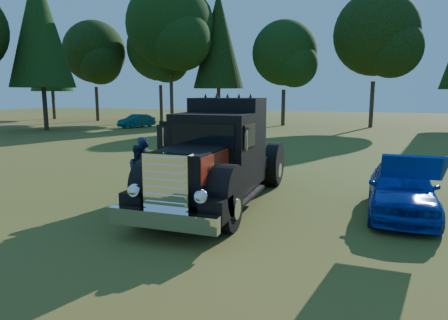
% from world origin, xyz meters
% --- Properties ---
extents(ground, '(120.00, 120.00, 0.00)m').
position_xyz_m(ground, '(0.00, 0.00, 0.00)').
color(ground, '#325C1B').
rests_on(ground, ground).
extents(treeline, '(72.10, 24.04, 14.23)m').
position_xyz_m(treeline, '(-4.74, 27.56, 8.00)').
color(treeline, '#2D2116').
rests_on(treeline, ground).
extents(diamond_t_truck, '(3.27, 7.16, 3.00)m').
position_xyz_m(diamond_t_truck, '(-0.42, 1.46, 1.28)').
color(diamond_t_truck, black).
rests_on(diamond_t_truck, ground).
extents(hotrod_coupe, '(1.70, 4.22, 1.89)m').
position_xyz_m(hotrod_coupe, '(4.45, 2.12, 0.70)').
color(hotrod_coupe, '#0D0694').
rests_on(hotrod_coupe, ground).
extents(spectator_near, '(0.45, 0.68, 1.87)m').
position_xyz_m(spectator_near, '(-2.66, 1.32, 0.93)').
color(spectator_near, '#1F334A').
rests_on(spectator_near, ground).
extents(spectator_far, '(0.99, 1.03, 1.67)m').
position_xyz_m(spectator_far, '(-2.63, 0.97, 0.84)').
color(spectator_far, '#20224B').
rests_on(spectator_far, ground).
extents(distant_teal_car, '(2.22, 3.79, 1.18)m').
position_xyz_m(distant_teal_car, '(-16.24, 22.95, 0.59)').
color(distant_teal_car, '#0B3442').
rests_on(distant_teal_car, ground).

